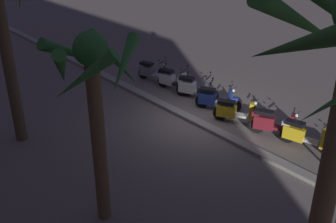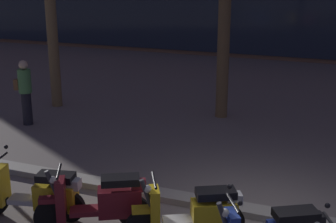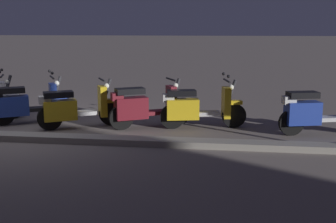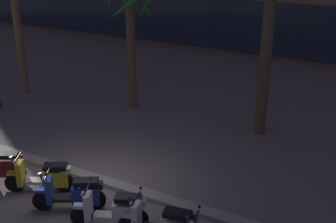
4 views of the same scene
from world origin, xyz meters
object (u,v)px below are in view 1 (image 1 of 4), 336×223
at_px(scooter_white_gap_after_mid, 172,80).
at_px(scooter_yellow_lead_nearest, 234,111).
at_px(scooter_yellow_mid_front, 304,135).
at_px(palm_tree_far_corner, 93,86).
at_px(scooter_blue_mid_centre, 215,99).
at_px(scooter_grey_second_in_line, 152,71).
at_px(scooter_maroon_last_in_row, 272,123).
at_px(scooter_white_tail_end, 194,87).

bearing_deg(scooter_white_gap_after_mid, scooter_yellow_lead_nearest, 175.09).
bearing_deg(scooter_yellow_mid_front, palm_tree_far_corner, 78.87).
xyz_separation_m(scooter_yellow_mid_front, scooter_yellow_lead_nearest, (2.59, 0.35, -0.01)).
relative_size(scooter_blue_mid_centre, scooter_grey_second_in_line, 0.92).
bearing_deg(scooter_maroon_last_in_row, scooter_yellow_mid_front, -174.41).
xyz_separation_m(scooter_white_gap_after_mid, scooter_grey_second_in_line, (1.41, -0.00, -0.01)).
distance_m(scooter_blue_mid_centre, scooter_white_gap_after_mid, 2.53).
bearing_deg(scooter_white_tail_end, palm_tree_far_corner, 119.71).
relative_size(scooter_white_gap_after_mid, scooter_grey_second_in_line, 1.04).
distance_m(scooter_maroon_last_in_row, scooter_yellow_lead_nearest, 1.49).
distance_m(scooter_maroon_last_in_row, scooter_blue_mid_centre, 2.69).
xyz_separation_m(scooter_maroon_last_in_row, scooter_yellow_lead_nearest, (1.47, 0.24, -0.02)).
height_order(scooter_yellow_mid_front, palm_tree_far_corner, palm_tree_far_corner).
height_order(scooter_yellow_mid_front, scooter_yellow_lead_nearest, scooter_yellow_mid_front).
distance_m(scooter_yellow_mid_front, scooter_maroon_last_in_row, 1.13).
xyz_separation_m(scooter_maroon_last_in_row, palm_tree_far_corner, (0.18, 6.52, 2.99)).
height_order(scooter_white_tail_end, scooter_white_gap_after_mid, same).
distance_m(scooter_white_gap_after_mid, scooter_grey_second_in_line, 1.41).
height_order(scooter_yellow_mid_front, scooter_blue_mid_centre, same).
distance_m(scooter_yellow_lead_nearest, scooter_grey_second_in_line, 5.17).
height_order(scooter_white_tail_end, palm_tree_far_corner, palm_tree_far_corner).
relative_size(scooter_yellow_lead_nearest, scooter_blue_mid_centre, 1.03).
height_order(scooter_blue_mid_centre, scooter_white_gap_after_mid, same).
height_order(scooter_white_gap_after_mid, scooter_grey_second_in_line, same).
bearing_deg(scooter_maroon_last_in_row, scooter_white_tail_end, -2.35).
bearing_deg(scooter_yellow_mid_front, scooter_white_tail_end, -0.61).
relative_size(scooter_yellow_lead_nearest, palm_tree_far_corner, 0.36).
xyz_separation_m(scooter_yellow_mid_front, scooter_white_tail_end, (5.12, -0.05, 0.02)).
height_order(scooter_grey_second_in_line, palm_tree_far_corner, palm_tree_far_corner).
bearing_deg(scooter_blue_mid_centre, scooter_white_tail_end, -6.08).
xyz_separation_m(scooter_blue_mid_centre, scooter_grey_second_in_line, (3.94, -0.06, -0.00)).
relative_size(scooter_blue_mid_centre, scooter_white_tail_end, 0.94).
bearing_deg(scooter_maroon_last_in_row, scooter_grey_second_in_line, -0.77).
height_order(scooter_yellow_lead_nearest, scooter_white_tail_end, scooter_white_tail_end).
bearing_deg(scooter_maroon_last_in_row, scooter_blue_mid_centre, -0.53).
relative_size(scooter_yellow_mid_front, scooter_white_tail_end, 1.07).
height_order(scooter_yellow_lead_nearest, scooter_grey_second_in_line, scooter_grey_second_in_line).
xyz_separation_m(scooter_blue_mid_centre, scooter_white_tail_end, (1.31, -0.14, 0.01)).
distance_m(scooter_yellow_mid_front, scooter_white_gap_after_mid, 6.34).
height_order(scooter_yellow_lead_nearest, scooter_blue_mid_centre, scooter_blue_mid_centre).
distance_m(scooter_yellow_mid_front, scooter_yellow_lead_nearest, 2.61).
bearing_deg(scooter_grey_second_in_line, scooter_yellow_lead_nearest, 176.39).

